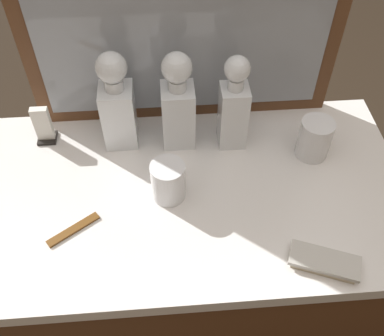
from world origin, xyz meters
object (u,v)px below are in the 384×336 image
crystal_decanter_left (118,109)px  silver_brush_front (324,262)px  crystal_decanter_far_right (178,109)px  tortoiseshell_comb (73,230)px  crystal_tumbler_center (168,182)px  napkin_holder (44,127)px  crystal_decanter_front (233,111)px  crystal_tumbler_right (314,140)px

crystal_decanter_left → silver_brush_front: crystal_decanter_left is taller
crystal_decanter_left → silver_brush_front: bearing=-43.5°
crystal_decanter_far_right → silver_brush_front: size_ratio=1.70×
crystal_decanter_left → silver_brush_front: 0.62m
crystal_decanter_far_right → tortoiseshell_comb: 0.40m
crystal_tumbler_center → napkin_holder: napkin_holder is taller
crystal_decanter_far_right → napkin_holder: (-0.36, 0.03, -0.07)m
crystal_tumbler_center → crystal_decanter_front: bearing=44.4°
crystal_tumbler_center → tortoiseshell_comb: 0.25m
crystal_tumbler_center → crystal_decanter_left: bearing=120.5°
crystal_decanter_front → tortoiseshell_comb: bearing=-147.0°
crystal_decanter_left → napkin_holder: 0.22m
silver_brush_front → crystal_tumbler_right: bearing=80.2°
crystal_decanter_left → crystal_decanter_front: 0.30m
crystal_decanter_left → crystal_tumbler_center: crystal_decanter_left is taller
crystal_decanter_far_right → silver_brush_front: bearing=-54.7°
crystal_decanter_far_right → tortoiseshell_comb: crystal_decanter_far_right is taller
silver_brush_front → crystal_tumbler_center: bearing=145.9°
napkin_holder → crystal_decanter_far_right: bearing=-4.7°
crystal_tumbler_center → silver_brush_front: size_ratio=0.63×
silver_brush_front → tortoiseshell_comb: 0.57m
crystal_decanter_far_right → napkin_holder: crystal_decanter_far_right is taller
tortoiseshell_comb → napkin_holder: (-0.10, 0.31, 0.04)m
crystal_tumbler_center → napkin_holder: size_ratio=0.94×
crystal_decanter_far_right → crystal_tumbler_center: (-0.04, -0.19, -0.06)m
crystal_tumbler_right → silver_brush_front: size_ratio=0.67×
crystal_decanter_left → crystal_tumbler_right: (0.50, -0.09, -0.06)m
crystal_decanter_front → crystal_decanter_left: bearing=174.8°
crystal_decanter_far_right → crystal_tumbler_right: crystal_decanter_far_right is taller
crystal_decanter_left → tortoiseshell_comb: 0.33m
crystal_decanter_front → crystal_decanter_far_right: crystal_decanter_far_right is taller
crystal_decanter_left → silver_brush_front: size_ratio=1.71×
tortoiseshell_comb → crystal_tumbler_right: bearing=18.1°
crystal_tumbler_center → crystal_tumbler_right: bearing=16.1°
crystal_decanter_front → crystal_tumbler_center: bearing=-135.6°
tortoiseshell_comb → napkin_holder: napkin_holder is taller
crystal_decanter_far_right → tortoiseshell_comb: size_ratio=2.34×
crystal_decanter_front → crystal_tumbler_right: size_ratio=2.49×
crystal_tumbler_center → silver_brush_front: crystal_tumbler_center is taller
tortoiseshell_comb → crystal_tumbler_center: bearing=21.4°
crystal_decanter_far_right → crystal_tumbler_right: 0.36m
crystal_tumbler_right → tortoiseshell_comb: (-0.61, -0.20, -0.05)m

